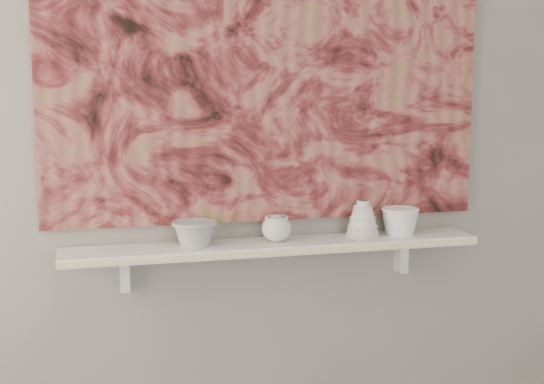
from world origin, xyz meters
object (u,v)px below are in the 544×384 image
object	(u,v)px
shelf	(274,246)
bowl_grey	(195,233)
cup_cream	(276,229)
painting	(268,57)
bowl_white	(400,221)
bell_vessel	(363,219)

from	to	relation	value
shelf	bowl_grey	size ratio (longest dim) A/B	9.46
shelf	cup_cream	size ratio (longest dim) A/B	14.34
painting	bowl_white	distance (m)	0.73
bell_vessel	bowl_white	world-z (taller)	bell_vessel
cup_cream	bowl_white	xyz separation A→B (m)	(0.44, 0.00, 0.00)
painting	cup_cream	xyz separation A→B (m)	(0.01, -0.08, -0.57)
cup_cream	bell_vessel	size ratio (longest dim) A/B	0.77
bell_vessel	shelf	bearing A→B (deg)	180.00
bowl_grey	cup_cream	world-z (taller)	cup_cream
cup_cream	bowl_grey	bearing A→B (deg)	180.00
bowl_grey	bowl_white	distance (m)	0.72
bowl_grey	bowl_white	bearing A→B (deg)	0.00
cup_cream	bell_vessel	world-z (taller)	bell_vessel
bell_vessel	bowl_white	xyz separation A→B (m)	(0.14, 0.00, -0.02)
bowl_grey	cup_cream	bearing A→B (deg)	0.00
shelf	bowl_white	world-z (taller)	bowl_white
bowl_grey	cup_cream	xyz separation A→B (m)	(0.27, 0.00, 0.00)
shelf	bell_vessel	world-z (taller)	bell_vessel
bowl_white	shelf	bearing A→B (deg)	180.00
cup_cream	shelf	bearing A→B (deg)	180.00
painting	bowl_grey	xyz separation A→B (m)	(-0.27, -0.08, -0.57)
painting	cup_cream	bearing A→B (deg)	-84.50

